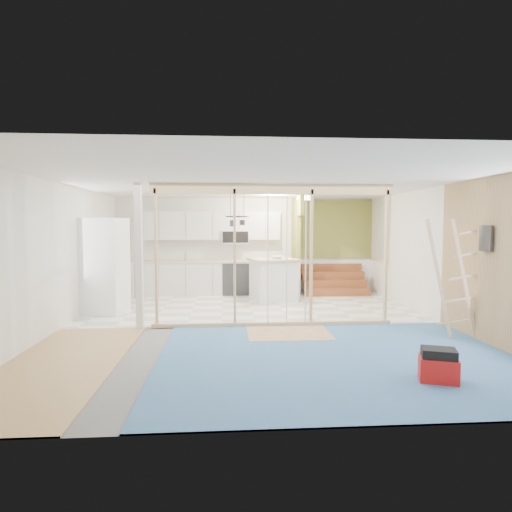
{
  "coord_description": "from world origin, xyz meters",
  "views": [
    {
      "loc": [
        -0.56,
        -7.7,
        1.84
      ],
      "look_at": [
        0.03,
        0.6,
        1.26
      ],
      "focal_mm": 30.0,
      "sensor_mm": 36.0,
      "label": 1
    }
  ],
  "objects": [
    {
      "name": "room",
      "position": [
        0.0,
        0.0,
        1.3
      ],
      "size": [
        7.01,
        8.01,
        2.61
      ],
      "color": "slate",
      "rests_on": "ground"
    },
    {
      "name": "floor_overlays",
      "position": [
        0.07,
        0.06,
        0.01
      ],
      "size": [
        7.0,
        8.0,
        0.03
      ],
      "color": "white",
      "rests_on": "room"
    },
    {
      "name": "stud_frame",
      "position": [
        -0.27,
        -0.0,
        1.61
      ],
      "size": [
        4.66,
        0.14,
        2.6
      ],
      "color": "tan",
      "rests_on": "room"
    },
    {
      "name": "base_cabinets",
      "position": [
        -1.61,
        3.36,
        0.47
      ],
      "size": [
        4.45,
        2.24,
        0.93
      ],
      "color": "silver",
      "rests_on": "room"
    },
    {
      "name": "upper_cabinets",
      "position": [
        -0.84,
        3.82,
        1.82
      ],
      "size": [
        3.6,
        0.41,
        0.85
      ],
      "color": "silver",
      "rests_on": "room"
    },
    {
      "name": "green_partition",
      "position": [
        2.04,
        3.66,
        0.94
      ],
      "size": [
        2.25,
        1.51,
        2.6
      ],
      "color": "olive",
      "rests_on": "room"
    },
    {
      "name": "pot_rack",
      "position": [
        -0.31,
        1.89,
        2.0
      ],
      "size": [
        0.52,
        0.52,
        0.72
      ],
      "color": "black",
      "rests_on": "room"
    },
    {
      "name": "electrical_panel",
      "position": [
        3.43,
        -1.4,
        1.65
      ],
      "size": [
        0.04,
        0.3,
        0.4
      ],
      "primitive_type": "cube",
      "color": "#333337",
      "rests_on": "room"
    },
    {
      "name": "ceiling_light",
      "position": [
        1.4,
        3.0,
        2.54
      ],
      "size": [
        0.32,
        0.32,
        0.08
      ],
      "primitive_type": "cylinder",
      "color": "#FFEABF",
      "rests_on": "room"
    },
    {
      "name": "fridge",
      "position": [
        -3.11,
        1.41,
        1.0
      ],
      "size": [
        0.98,
        0.95,
        2.0
      ],
      "rotation": [
        0.0,
        0.0,
        -0.14
      ],
      "color": "white",
      "rests_on": "room"
    },
    {
      "name": "island",
      "position": [
        0.6,
        2.7,
        0.52
      ],
      "size": [
        1.27,
        1.27,
        1.05
      ],
      "rotation": [
        0.0,
        0.0,
        0.22
      ],
      "color": "white",
      "rests_on": "room"
    },
    {
      "name": "bowl",
      "position": [
        0.68,
        2.63,
        1.08
      ],
      "size": [
        0.3,
        0.3,
        0.07
      ],
      "primitive_type": "imported",
      "rotation": [
        0.0,
        0.0,
        0.05
      ],
      "color": "white",
      "rests_on": "island"
    },
    {
      "name": "soap_bottle_a",
      "position": [
        -1.6,
        3.64,
        1.07
      ],
      "size": [
        0.12,
        0.12,
        0.27
      ],
      "primitive_type": "imported",
      "rotation": [
        0.0,
        0.0,
        -0.17
      ],
      "color": "#9DA0AF",
      "rests_on": "base_cabinets"
    },
    {
      "name": "soap_bottle_b",
      "position": [
        0.7,
        3.72,
        1.03
      ],
      "size": [
        0.11,
        0.11,
        0.2
      ],
      "primitive_type": "imported",
      "rotation": [
        0.0,
        0.0,
        0.22
      ],
      "color": "white",
      "rests_on": "base_cabinets"
    },
    {
      "name": "toolbox",
      "position": [
        1.93,
        -2.94,
        0.19
      ],
      "size": [
        0.51,
        0.44,
        0.4
      ],
      "rotation": [
        0.0,
        0.0,
        -0.34
      ],
      "color": "#AE1110",
      "rests_on": "room"
    },
    {
      "name": "ladder",
      "position": [
        3.16,
        -1.05,
        0.99
      ],
      "size": [
        1.04,
        0.17,
        1.94
      ],
      "rotation": [
        0.0,
        0.0,
        -0.29
      ],
      "color": "tan",
      "rests_on": "room"
    }
  ]
}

